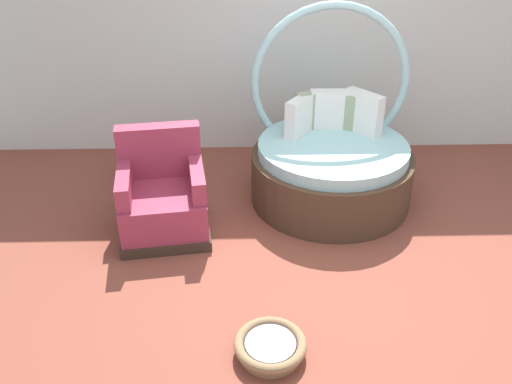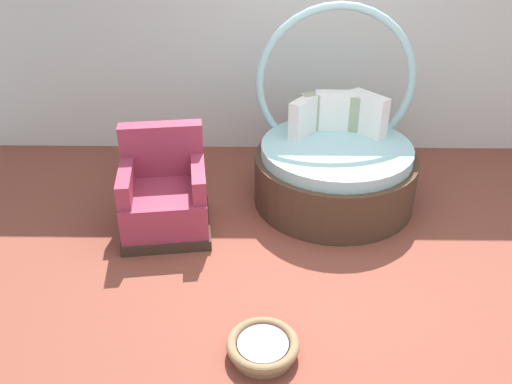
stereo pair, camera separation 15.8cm
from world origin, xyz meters
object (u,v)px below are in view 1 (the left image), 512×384
(side_table, at_px, (153,148))
(pet_basket, at_px, (270,347))
(red_armchair, at_px, (163,198))
(round_daybed, at_px, (331,160))

(side_table, bearing_deg, pet_basket, -65.55)
(red_armchair, bearing_deg, side_table, 102.90)
(round_daybed, xyz_separation_m, pet_basket, (-0.71, -2.13, -0.35))
(round_daybed, xyz_separation_m, side_table, (-1.82, 0.31, 0.01))
(round_daybed, height_order, pet_basket, round_daybed)
(red_armchair, distance_m, pet_basket, 1.85)
(red_armchair, height_order, pet_basket, red_armchair)
(pet_basket, distance_m, side_table, 2.71)
(round_daybed, distance_m, pet_basket, 2.27)
(round_daybed, bearing_deg, side_table, 170.36)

